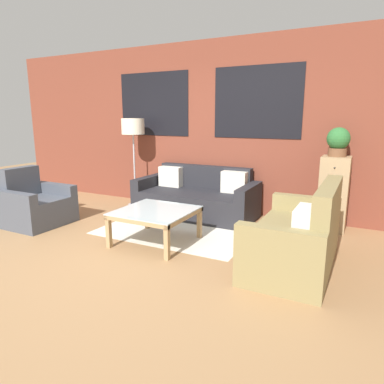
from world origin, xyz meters
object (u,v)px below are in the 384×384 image
(drawer_cabinet, at_px, (333,194))
(potted_plant, at_px, (338,141))
(armchair_corner, at_px, (36,206))
(settee_vintage, at_px, (298,238))
(couch_dark, at_px, (197,198))
(floor_lamp, at_px, (133,130))
(coffee_table, at_px, (156,215))

(drawer_cabinet, relative_size, potted_plant, 2.65)
(armchair_corner, height_order, drawer_cabinet, drawer_cabinet)
(settee_vintage, distance_m, potted_plant, 1.78)
(armchair_corner, bearing_deg, potted_plant, 23.66)
(couch_dark, height_order, floor_lamp, floor_lamp)
(floor_lamp, xyz_separation_m, potted_plant, (3.32, 0.15, -0.10))
(couch_dark, distance_m, drawer_cabinet, 2.06)
(armchair_corner, relative_size, drawer_cabinet, 0.81)
(couch_dark, xyz_separation_m, settee_vintage, (1.84, -1.29, 0.03))
(armchair_corner, height_order, floor_lamp, floor_lamp)
(couch_dark, relative_size, armchair_corner, 2.28)
(settee_vintage, bearing_deg, floor_lamp, 156.66)
(floor_lamp, xyz_separation_m, drawer_cabinet, (3.32, 0.15, -0.83))
(couch_dark, xyz_separation_m, floor_lamp, (-1.28, 0.06, 1.07))
(settee_vintage, xyz_separation_m, coffee_table, (-1.74, -0.09, 0.06))
(couch_dark, relative_size, coffee_table, 2.14)
(settee_vintage, xyz_separation_m, floor_lamp, (-3.12, 1.35, 1.04))
(floor_lamp, bearing_deg, drawer_cabinet, 2.58)
(couch_dark, relative_size, settee_vintage, 1.26)
(drawer_cabinet, bearing_deg, coffee_table, -140.85)
(settee_vintage, bearing_deg, coffee_table, -177.08)
(coffee_table, distance_m, potted_plant, 2.66)
(drawer_cabinet, xyz_separation_m, potted_plant, (-0.00, 0.00, 0.73))
(couch_dark, height_order, armchair_corner, armchair_corner)
(armchair_corner, xyz_separation_m, potted_plant, (3.98, 1.74, 0.98))
(floor_lamp, bearing_deg, coffee_table, -46.22)
(armchair_corner, height_order, coffee_table, armchair_corner)
(couch_dark, distance_m, potted_plant, 2.27)
(armchair_corner, xyz_separation_m, floor_lamp, (0.66, 1.59, 1.08))
(settee_vintage, xyz_separation_m, potted_plant, (0.20, 1.49, 0.94))
(drawer_cabinet, bearing_deg, armchair_corner, -156.34)
(armchair_corner, relative_size, coffee_table, 0.94)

